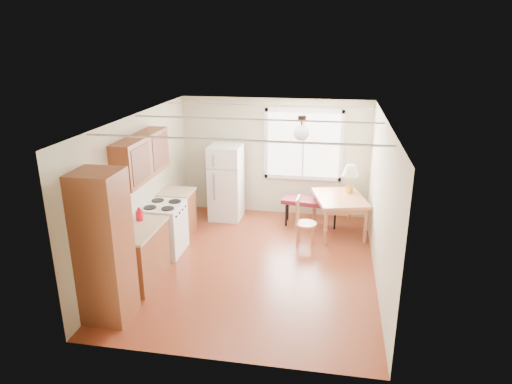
% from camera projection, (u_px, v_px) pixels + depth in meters
% --- Properties ---
extents(room_shell, '(4.60, 5.60, 2.62)m').
position_uv_depth(room_shell, '(255.00, 195.00, 7.41)').
color(room_shell, '#5D2213').
rests_on(room_shell, ground).
extents(kitchen_run, '(0.65, 3.40, 2.20)m').
position_uv_depth(kitchen_run, '(141.00, 226.00, 7.23)').
color(kitchen_run, brown).
rests_on(kitchen_run, ground).
extents(window_unit, '(1.64, 0.05, 1.51)m').
position_uv_depth(window_unit, '(303.00, 145.00, 9.53)').
color(window_unit, white).
rests_on(window_unit, room_shell).
extents(pendant_light, '(0.26, 0.26, 0.40)m').
position_uv_depth(pendant_light, '(301.00, 132.00, 7.35)').
color(pendant_light, black).
rests_on(pendant_light, room_shell).
extents(refrigerator, '(0.66, 0.68, 1.58)m').
position_uv_depth(refrigerator, '(226.00, 182.00, 9.57)').
color(refrigerator, white).
rests_on(refrigerator, ground).
extents(bench, '(1.22, 0.60, 0.54)m').
position_uv_depth(bench, '(311.00, 203.00, 9.31)').
color(bench, maroon).
rests_on(bench, ground).
extents(dining_table, '(1.17, 1.38, 0.75)m').
position_uv_depth(dining_table, '(340.00, 202.00, 8.87)').
color(dining_table, '#AA6641').
rests_on(dining_table, ground).
extents(chair, '(0.40, 0.40, 0.90)m').
position_uv_depth(chair, '(302.00, 218.00, 8.41)').
color(chair, '#AA6641').
rests_on(chair, ground).
extents(table_lamp, '(0.33, 0.33, 0.57)m').
position_uv_depth(table_lamp, '(351.00, 173.00, 8.94)').
color(table_lamp, gold).
rests_on(table_lamp, dining_table).
extents(coffee_maker, '(0.25, 0.30, 0.40)m').
position_uv_depth(coffee_maker, '(121.00, 232.00, 6.53)').
color(coffee_maker, black).
rests_on(coffee_maker, kitchen_run).
extents(kettle, '(0.12, 0.12, 0.22)m').
position_uv_depth(kettle, '(139.00, 215.00, 7.28)').
color(kettle, red).
rests_on(kettle, kitchen_run).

